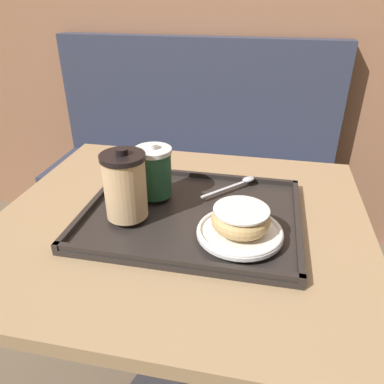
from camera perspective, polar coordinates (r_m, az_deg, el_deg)
The scene contains 8 objects.
booth_bench at distance 1.81m, azimuth -0.16°, elevation 0.01°, with size 1.29×0.44×1.00m.
cafe_table at distance 0.94m, azimuth -1.50°, elevation -13.22°, with size 0.81×0.73×0.74m.
serving_tray at distance 0.83m, azimuth -0.00°, elevation -3.45°, with size 0.46×0.37×0.02m.
coffee_cup_front at distance 0.77m, azimuth -10.16°, elevation 1.00°, with size 0.09×0.09×0.15m.
coffee_cup_rear at distance 0.85m, azimuth -5.84°, elevation 3.14°, with size 0.08×0.08×0.12m.
plate_with_chocolate_donut at distance 0.74m, azimuth 7.30°, elevation -6.01°, with size 0.17×0.17×0.01m.
donut_chocolate_glazed at distance 0.72m, azimuth 7.44°, elevation -4.09°, with size 0.11×0.11×0.04m.
spoon at distance 0.92m, azimuth 7.40°, elevation 1.44°, with size 0.12×0.13×0.01m.
Camera 1 is at (0.17, -0.68, 1.19)m, focal length 35.00 mm.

